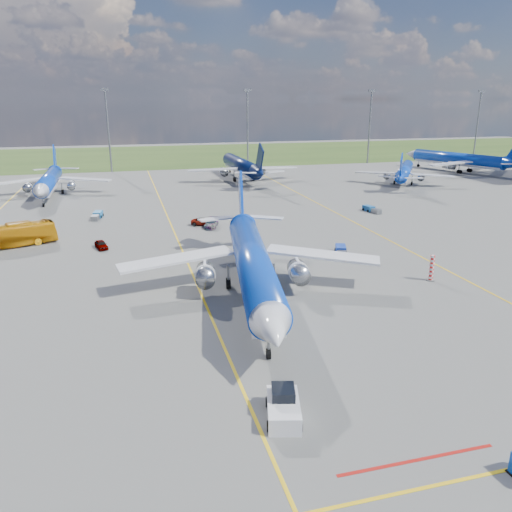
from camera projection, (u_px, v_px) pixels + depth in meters
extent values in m
plane|color=#595956|center=(220.00, 338.00, 43.24)|extent=(400.00, 400.00, 0.00)
cube|color=#2D4719|center=(141.00, 156.00, 181.45)|extent=(400.00, 80.00, 0.01)
cube|color=yellow|center=(180.00, 245.00, 70.88)|extent=(0.25, 160.00, 0.02)
cube|color=yellow|center=(345.00, 217.00, 87.47)|extent=(0.25, 120.00, 0.02)
cube|color=#A5140F|center=(417.00, 460.00, 28.62)|extent=(10.00, 0.25, 0.02)
cylinder|color=slate|center=(108.00, 132.00, 138.83)|extent=(0.50, 0.50, 22.00)
cube|color=slate|center=(105.00, 89.00, 135.43)|extent=(2.20, 0.50, 0.80)
cylinder|color=slate|center=(248.00, 130.00, 148.67)|extent=(0.50, 0.50, 22.00)
cube|color=slate|center=(247.00, 90.00, 145.27)|extent=(2.20, 0.50, 0.80)
cylinder|color=slate|center=(369.00, 128.00, 158.51)|extent=(0.50, 0.50, 22.00)
cube|color=slate|center=(372.00, 91.00, 155.12)|extent=(2.20, 0.50, 0.80)
cylinder|color=slate|center=(477.00, 126.00, 168.36)|extent=(0.50, 0.50, 22.00)
cube|color=slate|center=(482.00, 91.00, 164.96)|extent=(2.20, 0.50, 0.80)
cylinder|color=red|center=(432.00, 268.00, 56.55)|extent=(0.50, 0.50, 3.00)
cube|color=silver|center=(283.00, 410.00, 32.23)|extent=(2.98, 4.34, 1.22)
cube|color=black|center=(283.00, 393.00, 32.52)|extent=(1.88, 2.01, 0.85)
cube|color=slate|center=(281.00, 390.00, 34.59)|extent=(0.79, 2.25, 0.19)
imported|color=orange|center=(11.00, 235.00, 69.51)|extent=(12.03, 6.54, 3.28)
imported|color=#999999|center=(101.00, 245.00, 68.97)|extent=(2.15, 3.58, 1.14)
imported|color=#999999|center=(204.00, 222.00, 81.76)|extent=(4.71, 3.24, 1.19)
imported|color=#999999|center=(211.00, 223.00, 80.47)|extent=(3.25, 4.95, 1.33)
cube|color=#1C3CA9|center=(341.00, 249.00, 67.06)|extent=(2.04, 2.70, 1.02)
cube|color=slate|center=(342.00, 255.00, 64.80)|extent=(1.68, 2.12, 0.83)
cube|color=#1C69AA|center=(98.00, 214.00, 87.42)|extent=(1.69, 2.60, 1.02)
cube|color=slate|center=(95.00, 218.00, 85.15)|extent=(1.41, 2.02, 0.84)
cube|color=#185494|center=(369.00, 208.00, 92.15)|extent=(1.62, 2.52, 0.99)
cube|color=slate|center=(376.00, 211.00, 90.14)|extent=(1.36, 1.95, 0.81)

